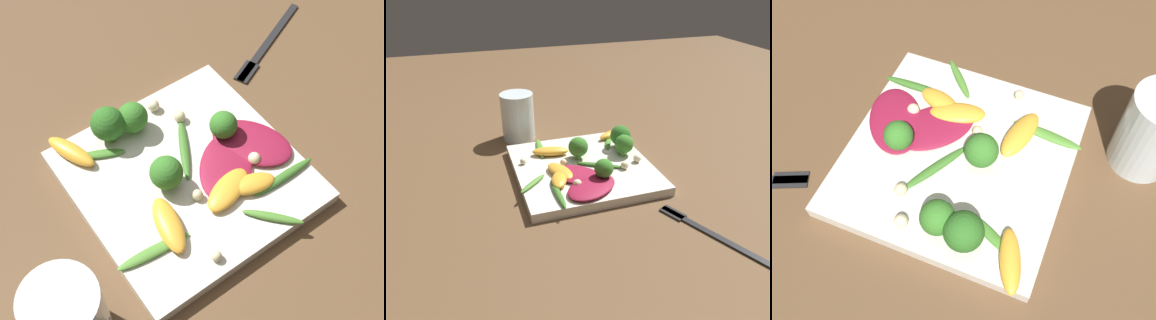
{
  "view_description": "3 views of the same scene",
  "coord_description": "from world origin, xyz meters",
  "views": [
    {
      "loc": [
        -0.3,
        0.21,
        0.57
      ],
      "look_at": [
        0.01,
        -0.01,
        0.03
      ],
      "focal_mm": 50.0,
      "sensor_mm": 36.0,
      "label": 1
    },
    {
      "loc": [
        -0.21,
        -0.62,
        0.38
      ],
      "look_at": [
        -0.01,
        -0.01,
        0.04
      ],
      "focal_mm": 35.0,
      "sensor_mm": 36.0,
      "label": 2
    },
    {
      "loc": [
        0.27,
        0.12,
        0.48
      ],
      "look_at": [
        0.01,
        0.01,
        0.03
      ],
      "focal_mm": 42.0,
      "sensor_mm": 36.0,
      "label": 3
    }
  ],
  "objects": [
    {
      "name": "plate",
      "position": [
        0.0,
        0.0,
        0.01
      ],
      "size": [
        0.26,
        0.26,
        0.02
      ],
      "color": "silver",
      "rests_on": "ground_plane"
    },
    {
      "name": "arugula_sprig_1",
      "position": [
        -0.07,
        0.09,
        0.02
      ],
      "size": [
        0.02,
        0.09,
        0.01
      ],
      "color": "#518E33",
      "rests_on": "plate"
    },
    {
      "name": "arugula_sprig_2",
      "position": [
        0.03,
        -0.02,
        0.02
      ],
      "size": [
        0.09,
        0.06,
        0.01
      ],
      "color": "#3D7528",
      "rests_on": "plate"
    },
    {
      "name": "broccoli_floret_0",
      "position": [
        0.1,
        0.02,
        0.04
      ],
      "size": [
        0.04,
        0.04,
        0.04
      ],
      "color": "#84AD5B",
      "rests_on": "plate"
    },
    {
      "name": "broccoli_floret_2",
      "position": [
        0.0,
        0.03,
        0.04
      ],
      "size": [
        0.04,
        0.04,
        0.05
      ],
      "color": "#84AD5B",
      "rests_on": "plate"
    },
    {
      "name": "arugula_sprig_4",
      "position": [
        0.08,
        0.07,
        0.02
      ],
      "size": [
        0.04,
        0.06,
        0.01
      ],
      "color": "#47842D",
      "rests_on": "plate"
    },
    {
      "name": "radicchio_leaf_1",
      "position": [
        -0.02,
        -0.04,
        0.02
      ],
      "size": [
        0.12,
        0.12,
        0.01
      ],
      "color": "maroon",
      "rests_on": "plate"
    },
    {
      "name": "broccoli_floret_3",
      "position": [
        0.02,
        -0.07,
        0.04
      ],
      "size": [
        0.04,
        0.04,
        0.04
      ],
      "color": "#7A9E51",
      "rests_on": "plate"
    },
    {
      "name": "arugula_sprig_3",
      "position": [
        -0.08,
        -0.09,
        0.02
      ],
      "size": [
        0.01,
        0.09,
        0.01
      ],
      "color": "#3D7528",
      "rests_on": "plate"
    },
    {
      "name": "radicchio_leaf_0",
      "position": [
        -0.01,
        -0.09,
        0.02
      ],
      "size": [
        0.12,
        0.11,
        0.01
      ],
      "color": "maroon",
      "rests_on": "plate"
    },
    {
      "name": "orange_segment_1",
      "position": [
        -0.06,
        -0.05,
        0.03
      ],
      "size": [
        0.04,
        0.06,
        0.01
      ],
      "color": "#FCAD33",
      "rests_on": "plate"
    },
    {
      "name": "macadamia_nut_4",
      "position": [
        -0.11,
        0.04,
        0.02
      ],
      "size": [
        0.01,
        0.01,
        0.01
      ],
      "color": "beige",
      "rests_on": "plate"
    },
    {
      "name": "macadamia_nut_0",
      "position": [
        0.11,
        -0.02,
        0.03
      ],
      "size": [
        0.02,
        0.02,
        0.02
      ],
      "color": "beige",
      "rests_on": "plate"
    },
    {
      "name": "orange_segment_3",
      "position": [
        -0.05,
        0.06,
        0.03
      ],
      "size": [
        0.08,
        0.04,
        0.02
      ],
      "color": "#FCAD33",
      "rests_on": "plate"
    },
    {
      "name": "ground_plane",
      "position": [
        0.0,
        0.0,
        0.0
      ],
      "size": [
        2.4,
        2.4,
        0.0
      ],
      "primitive_type": "plane",
      "color": "brown"
    },
    {
      "name": "orange_segment_0",
      "position": [
        0.11,
        0.1,
        0.03
      ],
      "size": [
        0.08,
        0.05,
        0.02
      ],
      "color": "#FCAD33",
      "rests_on": "plate"
    },
    {
      "name": "macadamia_nut_3",
      "position": [
        -0.04,
        0.01,
        0.03
      ],
      "size": [
        0.01,
        0.01,
        0.01
      ],
      "color": "beige",
      "rests_on": "plate"
    },
    {
      "name": "macadamia_nut_1",
      "position": [
        0.07,
        -0.04,
        0.03
      ],
      "size": [
        0.02,
        0.02,
        0.02
      ],
      "color": "beige",
      "rests_on": "plate"
    },
    {
      "name": "macadamia_nut_2",
      "position": [
        -0.04,
        -0.08,
        0.03
      ],
      "size": [
        0.02,
        0.02,
        0.02
      ],
      "color": "beige",
      "rests_on": "plate"
    },
    {
      "name": "drinking_glass",
      "position": [
        -0.09,
        0.2,
        0.06
      ],
      "size": [
        0.08,
        0.08,
        0.11
      ],
      "color": "silver",
      "rests_on": "ground_plane"
    },
    {
      "name": "orange_segment_2",
      "position": [
        -0.05,
        -0.02,
        0.03
      ],
      "size": [
        0.05,
        0.08,
        0.01
      ],
      "color": "#FCAD33",
      "rests_on": "plate"
    },
    {
      "name": "fork",
      "position": [
        0.12,
        -0.23,
        0.0
      ],
      "size": [
        0.09,
        0.18,
        0.01
      ],
      "color": "#262628",
      "rests_on": "ground_plane"
    },
    {
      "name": "broccoli_floret_1",
      "position": [
        0.1,
        0.05,
        0.05
      ],
      "size": [
        0.04,
        0.04,
        0.05
      ],
      "color": "#7A9E51",
      "rests_on": "plate"
    },
    {
      "name": "arugula_sprig_0",
      "position": [
        -0.11,
        -0.04,
        0.02
      ],
      "size": [
        0.06,
        0.06,
        0.01
      ],
      "color": "#518E33",
      "rests_on": "plate"
    }
  ]
}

